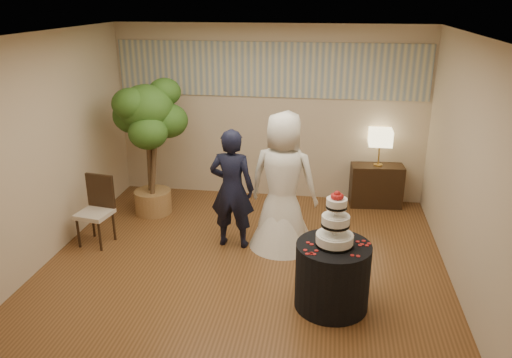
% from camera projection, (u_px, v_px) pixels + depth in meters
% --- Properties ---
extents(floor, '(5.00, 5.00, 0.00)m').
position_uv_depth(floor, '(243.00, 269.00, 6.20)').
color(floor, brown).
rests_on(floor, ground).
extents(ceiling, '(5.00, 5.00, 0.00)m').
position_uv_depth(ceiling, '(241.00, 35.00, 5.23)').
color(ceiling, white).
rests_on(ceiling, wall_back).
extents(wall_back, '(5.00, 0.06, 2.80)m').
position_uv_depth(wall_back, '(270.00, 114.00, 8.03)').
color(wall_back, '#CAB495').
rests_on(wall_back, ground).
extents(wall_front, '(5.00, 0.06, 2.80)m').
position_uv_depth(wall_front, '(177.00, 276.00, 3.40)').
color(wall_front, '#CAB495').
rests_on(wall_front, ground).
extents(wall_left, '(0.06, 5.00, 2.80)m').
position_uv_depth(wall_left, '(40.00, 152.00, 6.07)').
color(wall_left, '#CAB495').
rests_on(wall_left, ground).
extents(wall_right, '(0.06, 5.00, 2.80)m').
position_uv_depth(wall_right, '(471.00, 173.00, 5.36)').
color(wall_right, '#CAB495').
rests_on(wall_right, ground).
extents(mural_border, '(4.90, 0.02, 0.85)m').
position_uv_depth(mural_border, '(270.00, 70.00, 7.77)').
color(mural_border, '#A1A597').
rests_on(mural_border, wall_back).
extents(groom, '(0.61, 0.42, 1.62)m').
position_uv_depth(groom, '(232.00, 189.00, 6.53)').
color(groom, black).
rests_on(groom, floor).
extents(bride, '(1.05, 1.04, 1.85)m').
position_uv_depth(bride, '(283.00, 181.00, 6.48)').
color(bride, white).
rests_on(bride, floor).
extents(cake_table, '(0.89, 0.89, 0.74)m').
position_uv_depth(cake_table, '(332.00, 276.00, 5.35)').
color(cake_table, black).
rests_on(cake_table, floor).
extents(wedding_cake, '(0.40, 0.40, 0.61)m').
position_uv_depth(wedding_cake, '(336.00, 218.00, 5.11)').
color(wedding_cake, white).
rests_on(wedding_cake, cake_table).
extents(console, '(0.84, 0.43, 0.68)m').
position_uv_depth(console, '(376.00, 185.00, 7.96)').
color(console, black).
rests_on(console, floor).
extents(table_lamp, '(0.35, 0.35, 0.58)m').
position_uv_depth(table_lamp, '(380.00, 148.00, 7.75)').
color(table_lamp, beige).
rests_on(table_lamp, console).
extents(ficus_tree, '(1.20, 1.20, 2.11)m').
position_uv_depth(ficus_tree, '(149.00, 148.00, 7.45)').
color(ficus_tree, '#2E551A').
rests_on(ficus_tree, floor).
extents(side_chair, '(0.50, 0.51, 0.94)m').
position_uv_depth(side_chair, '(94.00, 212.00, 6.68)').
color(side_chair, black).
rests_on(side_chair, floor).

